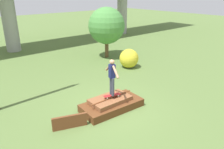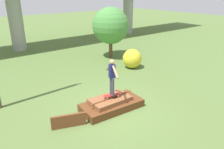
{
  "view_description": "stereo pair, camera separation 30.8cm",
  "coord_description": "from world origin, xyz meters",
  "px_view_note": "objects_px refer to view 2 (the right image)",
  "views": [
    {
      "loc": [
        -5.22,
        -6.14,
        4.66
      ],
      "look_at": [
        0.02,
        0.01,
        1.54
      ],
      "focal_mm": 35.0,
      "sensor_mm": 36.0,
      "label": 1
    },
    {
      "loc": [
        -4.99,
        -6.34,
        4.66
      ],
      "look_at": [
        0.02,
        0.01,
        1.54
      ],
      "focal_mm": 35.0,
      "sensor_mm": 36.0,
      "label": 2
    }
  ],
  "objects_px": {
    "skateboard": "(112,95)",
    "tree_behind_left": "(111,26)",
    "skater": "(112,75)",
    "bush_yellow_flowering": "(132,59)"
  },
  "relations": [
    {
      "from": "skateboard",
      "to": "tree_behind_left",
      "type": "bearing_deg",
      "value": 52.47
    },
    {
      "from": "skateboard",
      "to": "skater",
      "type": "distance_m",
      "value": 0.88
    },
    {
      "from": "skater",
      "to": "bush_yellow_flowering",
      "type": "xyz_separation_m",
      "value": [
        4.24,
        3.3,
        -0.9
      ]
    },
    {
      "from": "bush_yellow_flowering",
      "to": "tree_behind_left",
      "type": "bearing_deg",
      "value": 81.62
    },
    {
      "from": "skateboard",
      "to": "bush_yellow_flowering",
      "type": "height_order",
      "value": "bush_yellow_flowering"
    },
    {
      "from": "skater",
      "to": "bush_yellow_flowering",
      "type": "relative_size",
      "value": 1.25
    },
    {
      "from": "skater",
      "to": "tree_behind_left",
      "type": "relative_size",
      "value": 0.42
    },
    {
      "from": "tree_behind_left",
      "to": "skater",
      "type": "bearing_deg",
      "value": -127.53
    },
    {
      "from": "skater",
      "to": "tree_behind_left",
      "type": "height_order",
      "value": "tree_behind_left"
    },
    {
      "from": "tree_behind_left",
      "to": "bush_yellow_flowering",
      "type": "xyz_separation_m",
      "value": [
        -0.4,
        -2.74,
        -1.7
      ]
    }
  ]
}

